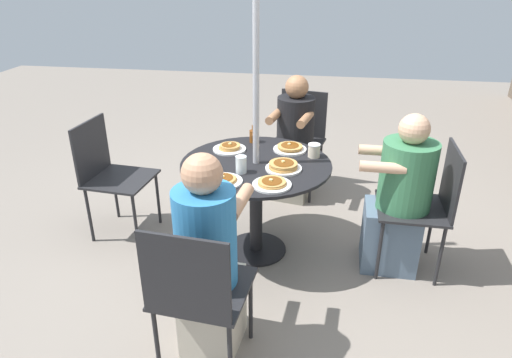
# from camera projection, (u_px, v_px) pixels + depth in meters

# --- Properties ---
(ground_plane) EXTENTS (12.00, 12.00, 0.00)m
(ground_plane) POSITION_uv_depth(u_px,v_px,m) (256.00, 249.00, 3.47)
(ground_plane) COLOR gray
(patio_table) EXTENTS (1.05, 1.05, 0.72)m
(patio_table) POSITION_uv_depth(u_px,v_px,m) (256.00, 181.00, 3.22)
(patio_table) COLOR black
(patio_table) RESTS_ON ground
(umbrella_pole) EXTENTS (0.04, 0.04, 2.48)m
(umbrella_pole) POSITION_uv_depth(u_px,v_px,m) (256.00, 89.00, 2.94)
(umbrella_pole) COLOR #ADADB2
(umbrella_pole) RESTS_ON ground
(patio_chair_north) EXTENTS (0.47, 0.47, 0.92)m
(patio_chair_north) POSITION_uv_depth(u_px,v_px,m) (427.00, 201.00, 3.05)
(patio_chair_north) COLOR #232326
(patio_chair_north) RESTS_ON ground
(diner_north) EXTENTS (0.37, 0.50, 1.13)m
(diner_north) POSITION_uv_depth(u_px,v_px,m) (399.00, 201.00, 3.09)
(diner_north) COLOR slate
(diner_north) RESTS_ON ground
(patio_chair_east) EXTENTS (0.54, 0.54, 0.92)m
(patio_chair_east) POSITION_uv_depth(u_px,v_px,m) (299.00, 135.00, 4.23)
(patio_chair_east) COLOR #232326
(patio_chair_east) RESTS_ON ground
(diner_east) EXTENTS (0.53, 0.41, 1.12)m
(diner_east) POSITION_uv_depth(u_px,v_px,m) (294.00, 143.00, 4.08)
(diner_east) COLOR gray
(diner_east) RESTS_ON ground
(patio_chair_south) EXTENTS (0.49, 0.49, 0.92)m
(patio_chair_south) POSITION_uv_depth(u_px,v_px,m) (109.00, 170.00, 3.50)
(patio_chair_south) COLOR #232326
(patio_chair_south) RESTS_ON ground
(patio_chair_west) EXTENTS (0.50, 0.50, 0.92)m
(patio_chair_west) POSITION_uv_depth(u_px,v_px,m) (197.00, 290.00, 2.22)
(patio_chair_west) COLOR #232326
(patio_chair_west) RESTS_ON ground
(diner_west) EXTENTS (0.51, 0.35, 1.19)m
(diner_west) POSITION_uv_depth(u_px,v_px,m) (209.00, 265.00, 2.37)
(diner_west) COLOR beige
(diner_west) RESTS_ON ground
(pancake_plate_a) EXTENTS (0.24, 0.24, 0.05)m
(pancake_plate_a) POSITION_uv_depth(u_px,v_px,m) (230.00, 148.00, 3.36)
(pancake_plate_a) COLOR white
(pancake_plate_a) RESTS_ON patio_table
(pancake_plate_b) EXTENTS (0.24, 0.24, 0.06)m
(pancake_plate_b) POSITION_uv_depth(u_px,v_px,m) (283.00, 166.00, 3.04)
(pancake_plate_b) COLOR white
(pancake_plate_b) RESTS_ON patio_table
(pancake_plate_c) EXTENTS (0.24, 0.24, 0.05)m
(pancake_plate_c) POSITION_uv_depth(u_px,v_px,m) (290.00, 148.00, 3.36)
(pancake_plate_c) COLOR white
(pancake_plate_c) RESTS_ON patio_table
(pancake_plate_d) EXTENTS (0.24, 0.24, 0.04)m
(pancake_plate_d) POSITION_uv_depth(u_px,v_px,m) (223.00, 180.00, 2.87)
(pancake_plate_d) COLOR white
(pancake_plate_d) RESTS_ON patio_table
(pancake_plate_e) EXTENTS (0.24, 0.24, 0.04)m
(pancake_plate_e) POSITION_uv_depth(u_px,v_px,m) (272.00, 184.00, 2.83)
(pancake_plate_e) COLOR white
(pancake_plate_e) RESTS_ON patio_table
(syrup_bottle) EXTENTS (0.08, 0.06, 0.14)m
(syrup_bottle) POSITION_uv_depth(u_px,v_px,m) (253.00, 136.00, 3.50)
(syrup_bottle) COLOR brown
(syrup_bottle) RESTS_ON patio_table
(coffee_cup) EXTENTS (0.09, 0.09, 0.10)m
(coffee_cup) POSITION_uv_depth(u_px,v_px,m) (314.00, 150.00, 3.23)
(coffee_cup) COLOR beige
(coffee_cup) RESTS_ON patio_table
(drinking_glass_a) EXTENTS (0.07, 0.07, 0.11)m
(drinking_glass_a) POSITION_uv_depth(u_px,v_px,m) (241.00, 164.00, 2.99)
(drinking_glass_a) COLOR silver
(drinking_glass_a) RESTS_ON patio_table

